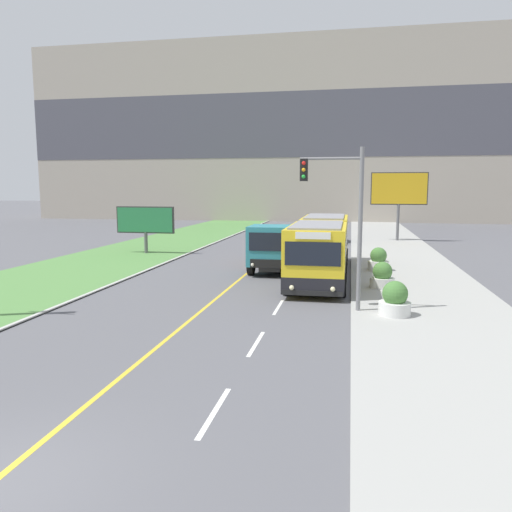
# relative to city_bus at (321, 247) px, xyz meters

# --- Properties ---
(lane_marking_centre) EXTENTS (2.88, 140.00, 0.01)m
(lane_marking_centre) POSITION_rel_city_bus_xyz_m (-3.64, -18.17, -1.50)
(lane_marking_centre) COLOR gold
(lane_marking_centre) RESTS_ON ground_plane
(apartment_block_background) EXTENTS (80.00, 8.04, 24.41)m
(apartment_block_background) POSITION_rel_city_bus_xyz_m (-3.96, 45.34, 10.70)
(apartment_block_background) COLOR #A89E8E
(apartment_block_background) RESTS_ON ground_plane
(city_bus) EXTENTS (2.68, 12.46, 2.95)m
(city_bus) POSITION_rel_city_bus_xyz_m (0.00, 0.00, 0.00)
(city_bus) COLOR yellow
(city_bus) RESTS_ON ground_plane
(dump_truck) EXTENTS (2.53, 6.72, 2.59)m
(dump_truck) POSITION_rel_city_bus_xyz_m (-2.53, 0.73, -0.21)
(dump_truck) COLOR black
(dump_truck) RESTS_ON ground_plane
(car_distant) EXTENTS (1.80, 4.30, 1.45)m
(car_distant) POSITION_rel_city_bus_xyz_m (-0.06, 16.73, -0.81)
(car_distant) COLOR #2D4784
(car_distant) RESTS_ON ground_plane
(traffic_light_mast) EXTENTS (2.28, 0.32, 6.01)m
(traffic_light_mast) POSITION_rel_city_bus_xyz_m (1.15, -7.45, 2.32)
(traffic_light_mast) COLOR slate
(traffic_light_mast) RESTS_ON ground_plane
(billboard_large) EXTENTS (4.70, 0.24, 5.85)m
(billboard_large) POSITION_rel_city_bus_xyz_m (5.42, 18.27, 2.80)
(billboard_large) COLOR #59595B
(billboard_large) RESTS_ON ground_plane
(billboard_small) EXTENTS (4.16, 0.24, 3.28)m
(billboard_small) POSITION_rel_city_bus_xyz_m (-12.56, 6.74, 0.77)
(billboard_small) COLOR #59595B
(billboard_small) RESTS_ON ground_plane
(planter_round_near) EXTENTS (1.12, 1.12, 1.23)m
(planter_round_near) POSITION_rel_city_bus_xyz_m (3.06, -7.93, -0.89)
(planter_round_near) COLOR silver
(planter_round_near) RESTS_ON sidewalk_right
(planter_round_second) EXTENTS (1.09, 1.09, 1.20)m
(planter_round_second) POSITION_rel_city_bus_xyz_m (2.91, -3.04, -0.90)
(planter_round_second) COLOR silver
(planter_round_second) RESTS_ON sidewalk_right
(planter_round_third) EXTENTS (1.11, 1.11, 1.27)m
(planter_round_third) POSITION_rel_city_bus_xyz_m (2.99, 1.85, -0.87)
(planter_round_third) COLOR silver
(planter_round_third) RESTS_ON sidewalk_right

